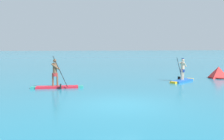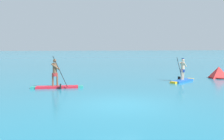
{
  "view_description": "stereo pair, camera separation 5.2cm",
  "coord_description": "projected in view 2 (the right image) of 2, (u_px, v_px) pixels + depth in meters",
  "views": [
    {
      "loc": [
        -3.75,
        -10.27,
        2.47
      ],
      "look_at": [
        1.69,
        6.62,
        0.92
      ],
      "focal_mm": 40.55,
      "sensor_mm": 36.0,
      "label": 1
    },
    {
      "loc": [
        -3.7,
        -10.28,
        2.47
      ],
      "look_at": [
        1.69,
        6.62,
        0.92
      ],
      "focal_mm": 40.55,
      "sensor_mm": 36.0,
      "label": 2
    }
  ],
  "objects": [
    {
      "name": "paddleboarder_mid_center",
      "position": [
        57.0,
        82.0,
        15.58
      ],
      "size": [
        3.21,
        1.07,
        2.02
      ],
      "rotation": [
        0.0,
        0.0,
        -0.17
      ],
      "color": "red",
      "rests_on": "ground"
    },
    {
      "name": "paddleboarder_far_right",
      "position": [
        182.0,
        77.0,
        18.6
      ],
      "size": [
        2.76,
        1.86,
        1.8
      ],
      "rotation": [
        0.0,
        0.0,
        0.53
      ],
      "color": "blue",
      "rests_on": "ground"
    },
    {
      "name": "ground",
      "position": [
        121.0,
        104.0,
        11.09
      ],
      "size": [
        440.0,
        440.0,
        0.0
      ],
      "primitive_type": "plane",
      "color": "teal"
    },
    {
      "name": "race_marker_buoy",
      "position": [
        219.0,
        73.0,
        20.69
      ],
      "size": [
        1.76,
        1.76,
        0.95
      ],
      "color": "red",
      "rests_on": "ground"
    }
  ]
}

